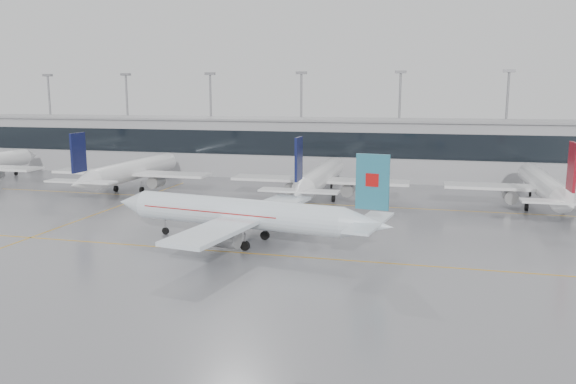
# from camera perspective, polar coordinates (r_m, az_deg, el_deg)

# --- Properties ---
(ground) EXTENTS (320.00, 320.00, 0.00)m
(ground) POSITION_cam_1_polar(r_m,az_deg,el_deg) (62.87, -2.69, -6.33)
(ground) COLOR gray
(ground) RESTS_ON ground
(taxi_line_main) EXTENTS (120.00, 0.25, 0.01)m
(taxi_line_main) POSITION_cam_1_polar(r_m,az_deg,el_deg) (62.86, -2.69, -6.32)
(taxi_line_main) COLOR orange
(taxi_line_main) RESTS_ON ground
(taxi_line_north) EXTENTS (120.00, 0.25, 0.01)m
(taxi_line_north) POSITION_cam_1_polar(r_m,az_deg,el_deg) (91.20, 2.76, -1.20)
(taxi_line_north) COLOR orange
(taxi_line_north) RESTS_ON ground
(taxi_line_cross) EXTENTS (0.25, 60.00, 0.01)m
(taxi_line_cross) POSITION_cam_1_polar(r_m,az_deg,el_deg) (88.68, -18.66, -2.04)
(taxi_line_cross) COLOR orange
(taxi_line_cross) RESTS_ON ground
(terminal) EXTENTS (180.00, 15.00, 12.00)m
(terminal) POSITION_cam_1_polar(r_m,az_deg,el_deg) (121.58, 5.78, 4.40)
(terminal) COLOR #9B9B9F
(terminal) RESTS_ON ground
(terminal_glass) EXTENTS (180.00, 0.20, 5.00)m
(terminal_glass) POSITION_cam_1_polar(r_m,az_deg,el_deg) (114.01, 5.24, 4.81)
(terminal_glass) COLOR black
(terminal_glass) RESTS_ON ground
(terminal_roof) EXTENTS (182.00, 16.00, 0.40)m
(terminal_roof) POSITION_cam_1_polar(r_m,az_deg,el_deg) (121.15, 5.83, 7.32)
(terminal_roof) COLOR gray
(terminal_roof) RESTS_ON ground
(light_masts) EXTENTS (156.40, 1.00, 22.60)m
(light_masts) POSITION_cam_1_polar(r_m,az_deg,el_deg) (127.04, 6.24, 7.95)
(light_masts) COLOR gray
(light_masts) RESTS_ON ground
(air_canada_jet) EXTENTS (36.24, 29.20, 11.37)m
(air_canada_jet) POSITION_cam_1_polar(r_m,az_deg,el_deg) (66.37, -4.30, -2.26)
(air_canada_jet) COLOR white
(air_canada_jet) RESTS_ON ground
(parked_jet_b) EXTENTS (29.64, 36.96, 11.72)m
(parked_jet_b) POSITION_cam_1_polar(r_m,az_deg,el_deg) (106.38, -15.63, 2.06)
(parked_jet_b) COLOR white
(parked_jet_b) RESTS_ON ground
(parked_jet_c) EXTENTS (29.64, 36.96, 11.72)m
(parked_jet_c) POSITION_cam_1_polar(r_m,az_deg,el_deg) (94.13, 3.23, 1.43)
(parked_jet_c) COLOR white
(parked_jet_c) RESTS_ON ground
(parked_jet_d) EXTENTS (29.64, 36.96, 11.72)m
(parked_jet_d) POSITION_cam_1_polar(r_m,az_deg,el_deg) (94.11, 24.64, 0.54)
(parked_jet_d) COLOR white
(parked_jet_d) RESTS_ON ground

